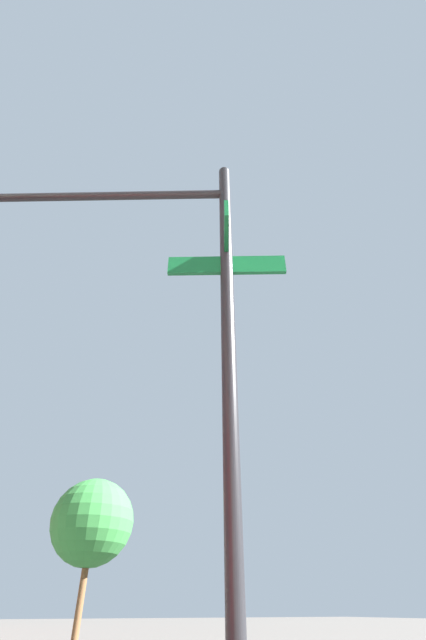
% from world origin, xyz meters
% --- Properties ---
extents(traffic_signal_near, '(1.94, 3.61, 5.11)m').
position_xyz_m(traffic_signal_near, '(-6.36, -5.31, 3.64)').
color(traffic_signal_near, black).
rests_on(traffic_signal_near, ground_plane).
extents(street_tree, '(3.07, 3.07, 5.28)m').
position_xyz_m(street_tree, '(8.06, -8.11, 3.73)').
color(street_tree, '#4C331E').
rests_on(street_tree, ground_plane).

